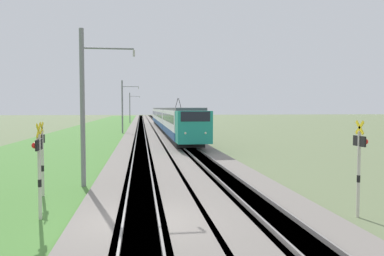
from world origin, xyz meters
name	(u,v)px	position (x,y,z in m)	size (l,w,h in m)	color
ground_plane	(141,231)	(0.00, 0.00, 0.00)	(400.00, 400.00, 0.00)	#6B7A51
ballast_main	(141,130)	(50.00, 0.00, 0.15)	(240.00, 4.40, 0.30)	gray
ballast_adjacent	(167,130)	(50.00, -4.21, 0.15)	(240.00, 4.40, 0.30)	gray
track_main	(141,130)	(50.00, 0.00, 0.16)	(240.00, 1.57, 0.45)	#4C4238
track_adjacent	(167,130)	(50.00, -4.21, 0.16)	(240.00, 1.57, 0.45)	#4C4238
grass_verge	(98,131)	(50.00, 6.78, 0.06)	(240.00, 13.32, 0.12)	#4C8438
passenger_train	(168,118)	(47.28, -4.21, 2.30)	(59.99, 2.90, 4.93)	teal
crossing_signal_near	(39,162)	(1.25, 3.33, 2.03)	(0.70, 0.23, 3.33)	beige
crossing_signal_far	(359,159)	(0.40, -7.53, 2.07)	(0.70, 0.23, 3.39)	beige
crossing_signal_aux	(42,152)	(4.67, 4.09, 1.97)	(0.70, 0.23, 3.24)	beige
catenary_mast_near	(84,107)	(6.45, 2.62, 3.89)	(0.22, 2.56, 7.51)	slate
catenary_mast_mid	(123,106)	(44.33, 2.62, 4.07)	(0.22, 2.56, 7.87)	slate
catenary_mast_far	(130,108)	(82.20, 2.62, 3.94)	(0.22, 2.56, 7.62)	slate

